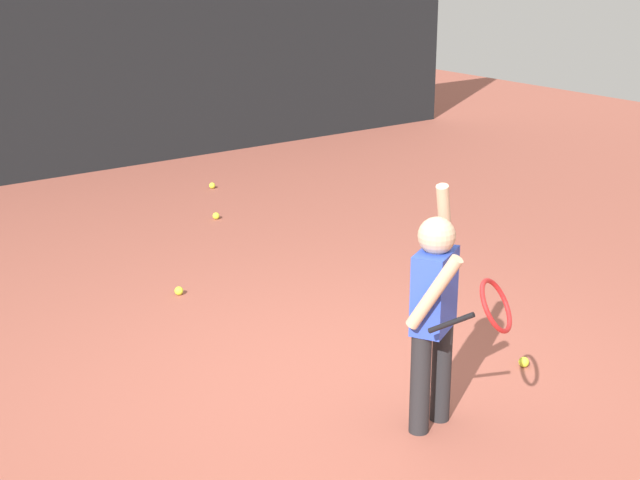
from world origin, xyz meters
TOP-DOWN VIEW (x-y plane):
  - ground_plane at (0.00, 0.00)m, footprint 20.00×20.00m
  - fence_post_3 at (3.09, 6.00)m, footprint 0.09×0.09m
  - tennis_player at (0.13, -0.68)m, footprint 0.51×0.81m
  - tennis_ball_1 at (1.11, -0.47)m, footprint 0.07×0.07m
  - tennis_ball_2 at (1.20, 3.45)m, footprint 0.07×0.07m
  - tennis_ball_3 at (1.74, 4.45)m, footprint 0.07×0.07m
  - tennis_ball_4 at (-0.04, 1.92)m, footprint 0.07×0.07m

SIDE VIEW (x-z plane):
  - ground_plane at x=0.00m, z-range 0.00..0.00m
  - tennis_ball_1 at x=1.11m, z-range 0.00..0.07m
  - tennis_ball_2 at x=1.20m, z-range 0.00..0.07m
  - tennis_ball_3 at x=1.74m, z-range 0.00..0.07m
  - tennis_ball_4 at x=-0.04m, z-range 0.00..0.07m
  - tennis_player at x=0.13m, z-range 0.05..1.40m
  - fence_post_3 at x=3.09m, z-range 0.00..3.54m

